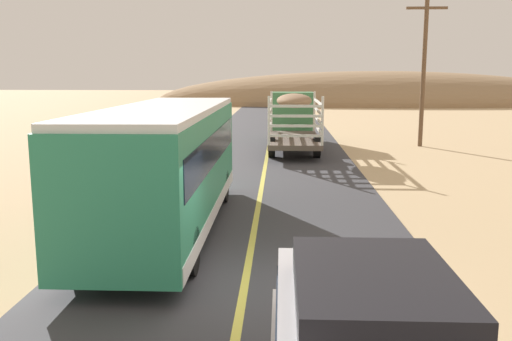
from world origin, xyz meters
The scene contains 7 objects.
ground_plane centered at (0.00, 0.00, 0.00)m, with size 240.00×240.00×0.00m, color tan.
road_surface centered at (0.00, 0.00, 0.01)m, with size 8.00×120.00×0.02m, color #38383D.
road_centre_line centered at (0.00, 0.00, 0.02)m, with size 0.16×117.60×0.00m, color #D8CC4C.
livestock_truck centered at (1.33, 20.98, 1.79)m, with size 2.53×9.70×3.02m.
bus centered at (-2.25, 3.69, 1.75)m, with size 2.54×10.00×3.21m.
power_pole_mid centered at (8.46, 21.08, 4.34)m, with size 2.20×0.24×8.09m.
distant_hill centered at (13.58, 65.86, 0.00)m, with size 59.94×22.60×8.55m, color #957553.
Camera 1 is at (0.68, -10.28, 4.07)m, focal length 39.13 mm.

